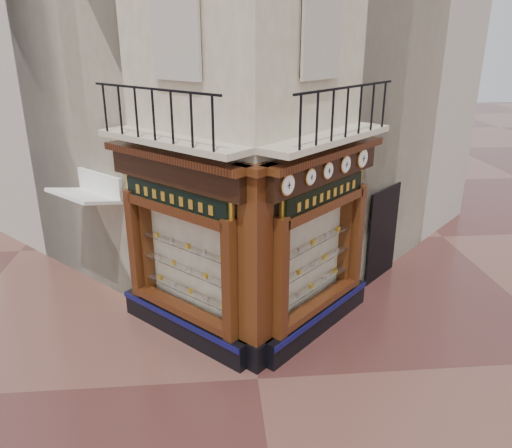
{
  "coord_description": "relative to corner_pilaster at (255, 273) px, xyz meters",
  "views": [
    {
      "loc": [
        -0.7,
        -7.66,
        5.98
      ],
      "look_at": [
        0.14,
        2.0,
        2.34
      ],
      "focal_mm": 35.0,
      "sensor_mm": 36.0,
      "label": 1
    }
  ],
  "objects": [
    {
      "name": "balcony",
      "position": [
        0.0,
        0.99,
        2.27
      ],
      "size": [
        5.94,
        2.97,
        1.03
      ],
      "color": "beige",
      "rests_on": "ground"
    },
    {
      "name": "shopfront_left",
      "position": [
        -1.41,
        1.07,
        0.03
      ],
      "size": [
        2.86,
        2.86,
        3.98
      ],
      "rotation": [
        0.0,
        0.0,
        2.36
      ],
      "color": "black",
      "rests_on": "ground"
    },
    {
      "name": "clock_d",
      "position": [
        1.9,
        1.29,
        1.67
      ],
      "size": [
        0.29,
        0.29,
        0.36
      ],
      "rotation": [
        0.0,
        0.0,
        0.79
      ],
      "color": "gold",
      "rests_on": "ground"
    },
    {
      "name": "corner_pilaster",
      "position": [
        0.0,
        0.0,
        0.0
      ],
      "size": [
        0.85,
        0.85,
        3.98
      ],
      "rotation": [
        0.0,
        0.0,
        0.79
      ],
      "color": "black",
      "rests_on": "ground"
    },
    {
      "name": "clock_b",
      "position": [
        1.03,
        0.42,
        1.67
      ],
      "size": [
        0.26,
        0.26,
        0.32
      ],
      "rotation": [
        0.0,
        0.0,
        0.79
      ],
      "color": "gold",
      "rests_on": "ground"
    },
    {
      "name": "ground",
      "position": [
        0.0,
        -0.5,
        -1.95
      ],
      "size": [
        80.0,
        80.0,
        0.0
      ],
      "primitive_type": "plane",
      "color": "#4C2623",
      "rests_on": "ground"
    },
    {
      "name": "awning",
      "position": [
        -3.67,
        2.96,
        -1.95
      ],
      "size": [
        1.85,
        1.85,
        0.29
      ],
      "primitive_type": null,
      "rotation": [
        0.22,
        0.0,
        2.36
      ],
      "color": "white",
      "rests_on": "ground"
    },
    {
      "name": "clock_c",
      "position": [
        1.44,
        0.84,
        1.67
      ],
      "size": [
        0.27,
        0.27,
        0.33
      ],
      "rotation": [
        0.0,
        0.0,
        0.79
      ],
      "color": "gold",
      "rests_on": "ground"
    },
    {
      "name": "neighbour_right",
      "position": [
        2.47,
        8.13,
        3.55
      ],
      "size": [
        11.31,
        11.31,
        11.0
      ],
      "primitive_type": "cube",
      "rotation": [
        0.0,
        0.0,
        0.79
      ],
      "color": "#B6AB9E",
      "rests_on": "ground"
    },
    {
      "name": "main_building",
      "position": [
        0.0,
        5.66,
        4.05
      ],
      "size": [
        11.31,
        11.31,
        12.0
      ],
      "primitive_type": "cube",
      "rotation": [
        0.0,
        0.0,
        0.79
      ],
      "color": "beige",
      "rests_on": "ground"
    },
    {
      "name": "neighbour_left",
      "position": [
        -2.47,
        8.13,
        3.55
      ],
      "size": [
        11.31,
        11.31,
        11.0
      ],
      "primitive_type": "cube",
      "rotation": [
        0.0,
        0.0,
        0.79
      ],
      "color": "#B6AB9E",
      "rests_on": "ground"
    },
    {
      "name": "signboard_right",
      "position": [
        1.46,
        1.01,
        1.15
      ],
      "size": [
        2.06,
        2.06,
        0.55
      ],
      "rotation": [
        0.0,
        0.0,
        0.79
      ],
      "color": "yellow",
      "rests_on": "ground"
    },
    {
      "name": "clock_a",
      "position": [
        0.54,
        -0.06,
        1.67
      ],
      "size": [
        0.3,
        0.3,
        0.38
      ],
      "rotation": [
        0.0,
        0.0,
        0.79
      ],
      "color": "gold",
      "rests_on": "ground"
    },
    {
      "name": "signboard_left",
      "position": [
        -1.46,
        1.01,
        1.15
      ],
      "size": [
        2.17,
        2.17,
        0.58
      ],
      "rotation": [
        0.0,
        0.0,
        2.36
      ],
      "color": "yellow",
      "rests_on": "ground"
    },
    {
      "name": "shopfront_right",
      "position": [
        1.41,
        1.07,
        0.03
      ],
      "size": [
        2.86,
        2.86,
        3.98
      ],
      "rotation": [
        0.0,
        0.0,
        0.79
      ],
      "color": "black",
      "rests_on": "ground"
    },
    {
      "name": "clock_e",
      "position": [
        2.38,
        1.78,
        1.67
      ],
      "size": [
        0.32,
        0.32,
        0.41
      ],
      "rotation": [
        0.0,
        0.0,
        0.79
      ],
      "color": "gold",
      "rests_on": "ground"
    }
  ]
}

